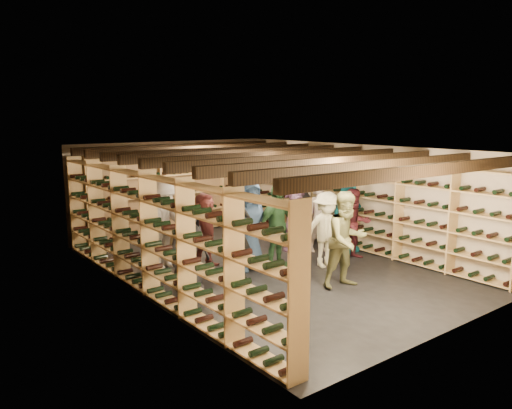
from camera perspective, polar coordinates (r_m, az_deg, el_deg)
The scene contains 23 objects.
ground at distance 10.26m, azimuth 1.29°, elevation -7.14°, with size 8.00×8.00×0.00m, color black.
walls at distance 9.97m, azimuth 1.31°, elevation -0.53°, with size 5.52×8.02×2.40m.
ceiling at distance 9.82m, azimuth 1.34°, elevation 6.37°, with size 5.50×8.00×0.01m, color beige.
ceiling_joists at distance 9.83m, azimuth 1.34°, elevation 5.56°, with size 5.40×7.12×0.18m.
wine_rack_left at distance 8.65m, azimuth -12.09°, elevation -3.21°, with size 0.32×7.50×2.15m.
wine_rack_right at distance 11.75m, azimuth 11.12°, elevation 0.27°, with size 0.32×7.50×2.15m.
wine_rack_back at distance 13.15m, azimuth -9.21°, elevation 1.34°, with size 4.70×0.30×2.15m.
crate_stack_left at distance 12.02m, azimuth -8.57°, elevation -3.43°, with size 0.57×0.45×0.51m.
crate_stack_right at distance 12.80m, azimuth -1.52°, elevation -2.51°, with size 0.59×0.49×0.51m.
crate_loose at distance 12.59m, azimuth 3.41°, elevation -3.52°, with size 0.50×0.33×0.17m, color tan.
person_0 at distance 8.88m, azimuth -7.76°, elevation -4.73°, with size 0.76×0.49×1.56m, color black.
person_1 at distance 9.32m, azimuth -2.28°, elevation -3.47°, with size 0.62×0.41×1.70m, color black.
person_2 at distance 9.01m, azimuth 10.31°, elevation -3.99°, with size 0.84×0.66×1.73m, color brown.
person_3 at distance 10.18m, azimuth 8.03°, elevation -2.87°, with size 1.00×0.57×1.54m, color beige.
person_4 at distance 11.36m, azimuth 10.52°, elevation -0.72°, with size 1.11×0.46×1.89m, color #11636F.
person_5 at distance 10.09m, azimuth -5.87°, elevation -2.95°, with size 1.43×0.45×1.54m, color brown.
person_6 at distance 9.92m, azimuth -0.88°, elevation -2.34°, with size 0.88×0.57×1.80m, color #20324D.
person_7 at distance 11.35m, azimuth 7.24°, elevation -1.47°, with size 0.57×0.37×1.56m, color gray.
person_8 at distance 10.87m, azimuth 11.18°, elevation -2.20°, with size 0.74×0.58×1.52m, color #48171F.
person_9 at distance 10.17m, azimuth -10.54°, elevation -2.28°, with size 1.15×0.66×1.78m, color #B7AFA7.
person_10 at distance 10.01m, azimuth 2.37°, elevation -2.48°, with size 1.01×0.42×1.72m, color #244B28.
person_11 at distance 11.39m, azimuth 4.48°, elevation -1.26°, with size 1.49×0.48×1.61m, color #885B87.
person_12 at distance 12.23m, azimuth 4.90°, elevation -0.25°, with size 0.84×0.54×1.71m, color #39383D.
Camera 1 is at (-6.15, -7.63, 3.01)m, focal length 35.00 mm.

